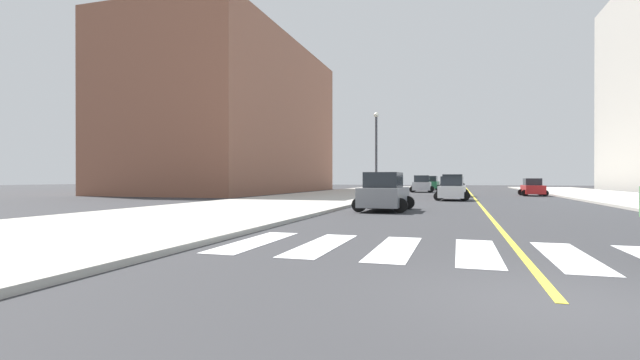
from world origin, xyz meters
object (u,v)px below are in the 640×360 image
at_px(car_red_fifth, 533,188).
at_px(car_green_sixth, 431,183).
at_px(car_white_third, 452,189).
at_px(car_black_fourth, 452,186).
at_px(car_gray_nearest, 384,193).
at_px(car_silver_second, 422,184).
at_px(street_lamp, 376,146).

relative_size(car_red_fifth, car_green_sixth, 0.81).
height_order(car_white_third, car_black_fourth, car_black_fourth).
bearing_deg(car_gray_nearest, car_black_fourth, 82.52).
bearing_deg(car_red_fifth, car_silver_second, -38.55).
xyz_separation_m(car_silver_second, car_black_fourth, (3.65, -11.96, 0.00)).
xyz_separation_m(car_white_third, car_green_sixth, (-3.34, 31.03, 0.10)).
relative_size(car_silver_second, car_white_third, 1.11).
bearing_deg(car_black_fourth, car_green_sixth, 97.63).
relative_size(car_gray_nearest, street_lamp, 0.61).
xyz_separation_m(car_red_fifth, car_green_sixth, (-10.49, 19.79, 0.16)).
height_order(car_red_fifth, street_lamp, street_lamp).
height_order(car_white_third, car_green_sixth, car_green_sixth).
bearing_deg(car_red_fifth, car_black_fourth, 25.15).
relative_size(car_black_fourth, car_red_fifth, 1.21).
height_order(car_gray_nearest, car_red_fifth, car_gray_nearest).
bearing_deg(street_lamp, car_green_sixth, 83.88).
distance_m(car_black_fourth, car_red_fifth, 8.04).
height_order(car_gray_nearest, car_green_sixth, car_green_sixth).
xyz_separation_m(car_silver_second, car_green_sixth, (0.39, 11.32, -0.00)).
bearing_deg(car_red_fifth, car_gray_nearest, 65.72).
bearing_deg(car_red_fifth, car_green_sixth, -62.73).
bearing_deg(car_gray_nearest, car_white_third, 76.88).
height_order(car_black_fourth, street_lamp, street_lamp).
bearing_deg(car_white_third, car_gray_nearest, -101.53).
height_order(car_gray_nearest, car_silver_second, car_silver_second).
distance_m(car_white_third, car_black_fourth, 7.74).
height_order(car_silver_second, car_white_third, car_silver_second).
distance_m(car_white_third, car_red_fifth, 13.33).
bearing_deg(street_lamp, car_silver_second, 81.07).
distance_m(car_gray_nearest, car_green_sixth, 43.41).
xyz_separation_m(car_black_fourth, car_red_fifth, (7.23, 3.50, -0.17)).
bearing_deg(car_green_sixth, car_silver_second, -89.53).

